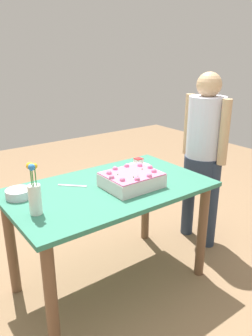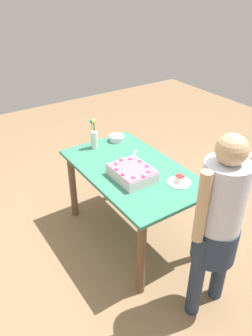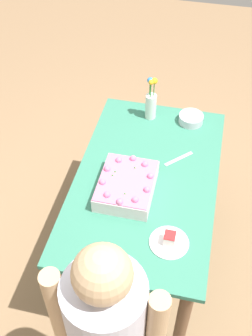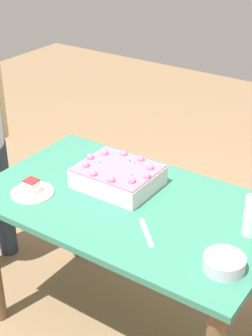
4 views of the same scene
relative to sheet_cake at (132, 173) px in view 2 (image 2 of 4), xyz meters
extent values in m
plane|color=#91704F|center=(-0.12, 0.09, -0.83)|extent=(8.00, 8.00, 0.00)
cube|color=#367D63|center=(-0.12, 0.09, -0.07)|extent=(1.36, 0.81, 0.03)
cylinder|color=brown|center=(-0.73, -0.24, -0.45)|extent=(0.07, 0.07, 0.75)
cylinder|color=brown|center=(0.48, -0.24, -0.45)|extent=(0.07, 0.07, 0.75)
cylinder|color=brown|center=(-0.73, 0.42, -0.45)|extent=(0.07, 0.07, 0.75)
cylinder|color=brown|center=(0.48, 0.42, -0.45)|extent=(0.07, 0.07, 0.75)
cube|color=silver|center=(0.00, 0.00, -0.01)|extent=(0.37, 0.30, 0.09)
cube|color=pink|center=(0.00, 0.00, 0.04)|extent=(0.36, 0.29, 0.01)
sphere|color=pink|center=(0.16, 0.00, 0.05)|extent=(0.04, 0.04, 0.04)
sphere|color=pink|center=(0.13, 0.08, 0.05)|extent=(0.04, 0.04, 0.04)
sphere|color=pink|center=(0.05, 0.12, 0.05)|extent=(0.04, 0.04, 0.04)
sphere|color=pink|center=(-0.05, 0.12, 0.05)|extent=(0.04, 0.04, 0.04)
sphere|color=pink|center=(-0.13, 0.08, 0.05)|extent=(0.04, 0.04, 0.04)
sphere|color=pink|center=(-0.16, 0.00, 0.05)|extent=(0.04, 0.04, 0.04)
sphere|color=pink|center=(-0.13, -0.08, 0.05)|extent=(0.04, 0.04, 0.04)
sphere|color=pink|center=(-0.05, -0.12, 0.05)|extent=(0.04, 0.04, 0.04)
sphere|color=pink|center=(0.05, -0.12, 0.05)|extent=(0.04, 0.04, 0.04)
sphere|color=pink|center=(0.13, -0.08, 0.05)|extent=(0.04, 0.04, 0.04)
cone|color=#2D8438|center=(-0.10, 0.03, 0.05)|extent=(0.02, 0.02, 0.02)
cone|color=#2D8438|center=(-0.01, -0.08, 0.05)|extent=(0.02, 0.02, 0.02)
cone|color=#2D8438|center=(0.10, 0.01, 0.05)|extent=(0.02, 0.02, 0.02)
cone|color=#2D8438|center=(-0.04, -0.07, 0.05)|extent=(0.02, 0.02, 0.02)
cylinder|color=white|center=(0.28, 0.28, -0.05)|extent=(0.20, 0.20, 0.01)
cube|color=white|center=(0.28, 0.28, -0.01)|extent=(0.06, 0.06, 0.06)
cube|color=red|center=(0.28, 0.28, 0.02)|extent=(0.06, 0.06, 0.01)
cube|color=silver|center=(-0.32, 0.25, -0.05)|extent=(0.16, 0.16, 0.00)
cylinder|color=white|center=(-0.67, 0.01, 0.04)|extent=(0.07, 0.07, 0.17)
cylinder|color=#2D8438|center=(-0.66, 0.01, 0.18)|extent=(0.01, 0.01, 0.11)
sphere|color=yellow|center=(-0.66, 0.01, 0.23)|extent=(0.03, 0.03, 0.03)
cylinder|color=#2D8438|center=(-0.67, 0.02, 0.18)|extent=(0.01, 0.01, 0.11)
sphere|color=yellow|center=(-0.67, 0.02, 0.23)|extent=(0.04, 0.04, 0.04)
cylinder|color=#2D8438|center=(-0.67, 0.00, 0.18)|extent=(0.01, 0.01, 0.11)
sphere|color=#307CC9|center=(-0.67, 0.00, 0.23)|extent=(0.04, 0.04, 0.04)
cylinder|color=silver|center=(-0.67, 0.28, -0.02)|extent=(0.16, 0.16, 0.06)
cylinder|color=#29364B|center=(0.86, 0.25, -0.44)|extent=(0.11, 0.11, 0.78)
cylinder|color=#29364B|center=(0.86, -0.01, -0.44)|extent=(0.11, 0.11, 0.78)
cylinder|color=#29364B|center=(0.86, 0.12, -0.17)|extent=(0.31, 0.32, 0.28)
cylinder|color=silver|center=(0.86, 0.12, 0.21)|extent=(0.30, 0.30, 0.52)
sphere|color=tan|center=(0.86, 0.12, 0.56)|extent=(0.20, 0.20, 0.20)
cylinder|color=tan|center=(0.86, 0.30, 0.21)|extent=(0.08, 0.08, 0.52)
cylinder|color=tan|center=(0.86, -0.07, 0.21)|extent=(0.08, 0.08, 0.52)
camera|label=1|loc=(-1.25, -1.62, 0.81)|focal=35.00mm
camera|label=2|loc=(1.92, -1.35, 1.47)|focal=35.00mm
camera|label=3|loc=(1.48, 0.34, 1.74)|focal=45.00mm
camera|label=4|loc=(-1.22, 1.71, 1.20)|focal=55.00mm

